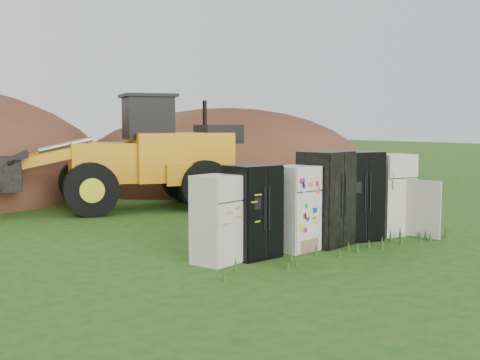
{
  "coord_description": "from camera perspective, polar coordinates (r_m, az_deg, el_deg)",
  "views": [
    {
      "loc": [
        -8.25,
        -8.58,
        2.46
      ],
      "look_at": [
        -0.31,
        2.0,
        1.21
      ],
      "focal_mm": 45.0,
      "sensor_mm": 36.0,
      "label": 1
    }
  ],
  "objects": [
    {
      "name": "fridge_black_side",
      "position": [
        11.02,
        1.21,
        -3.0
      ],
      "size": [
        0.93,
        0.76,
        1.7
      ],
      "primitive_type": null,
      "rotation": [
        0.0,
        0.0,
        0.07
      ],
      "color": "black",
      "rests_on": "ground"
    },
    {
      "name": "fridge_open_door",
      "position": [
        13.74,
        14.14,
        -1.32
      ],
      "size": [
        0.93,
        0.88,
        1.79
      ],
      "primitive_type": null,
      "rotation": [
        0.0,
        0.0,
        -0.19
      ],
      "color": "silver",
      "rests_on": "ground"
    },
    {
      "name": "fridge_leftmost",
      "position": [
        10.54,
        -2.31,
        -3.78
      ],
      "size": [
        0.83,
        0.81,
        1.56
      ],
      "primitive_type": null,
      "rotation": [
        0.0,
        0.0,
        0.26
      ],
      "color": "silver",
      "rests_on": "ground"
    },
    {
      "name": "fridge_sticker",
      "position": [
        11.66,
        5.28,
        -2.7
      ],
      "size": [
        0.79,
        0.74,
        1.64
      ],
      "primitive_type": null,
      "rotation": [
        0.0,
        0.0,
        0.09
      ],
      "color": "white",
      "rests_on": "ground"
    },
    {
      "name": "wheel_loader",
      "position": [
        17.48,
        -11.35,
        2.62
      ],
      "size": [
        7.32,
        4.65,
        3.3
      ],
      "primitive_type": null,
      "rotation": [
        0.0,
        0.0,
        -0.3
      ],
      "color": "orange",
      "rests_on": "ground"
    },
    {
      "name": "fridge_dark_mid",
      "position": [
        12.24,
        8.11,
        -1.75
      ],
      "size": [
        1.1,
        0.96,
        1.9
      ],
      "primitive_type": null,
      "rotation": [
        0.0,
        0.0,
        0.19
      ],
      "color": "black",
      "rests_on": "ground"
    },
    {
      "name": "ground",
      "position": [
        12.16,
        6.9,
        -6.32
      ],
      "size": [
        120.0,
        120.0,
        0.0
      ],
      "primitive_type": "plane",
      "color": "#1C5015",
      "rests_on": "ground"
    },
    {
      "name": "dirt_mound_right",
      "position": [
        25.02,
        -1.04,
        -0.26
      ],
      "size": [
        13.7,
        10.05,
        6.2
      ],
      "primitive_type": "ellipsoid",
      "color": "#402214",
      "rests_on": "ground"
    },
    {
      "name": "fridge_black_right",
      "position": [
        12.94,
        10.93,
        -1.47
      ],
      "size": [
        1.1,
        0.98,
        1.87
      ],
      "primitive_type": null,
      "rotation": [
        0.0,
        0.0,
        -0.24
      ],
      "color": "black",
      "rests_on": "ground"
    }
  ]
}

